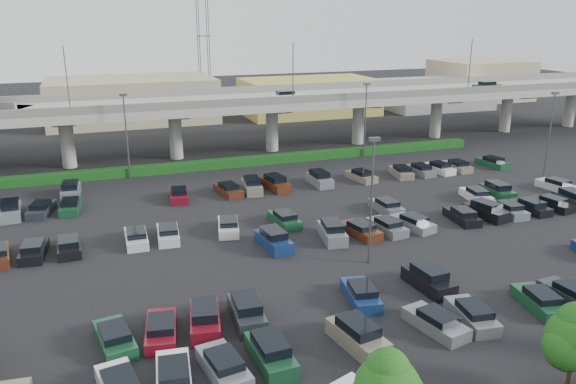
# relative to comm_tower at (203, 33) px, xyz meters

# --- Properties ---
(ground) EXTENTS (280.00, 280.00, 0.00)m
(ground) POSITION_rel_comm_tower_xyz_m (-4.00, -74.00, -15.61)
(ground) COLOR black
(overpass) EXTENTS (150.00, 13.00, 15.80)m
(overpass) POSITION_rel_comm_tower_xyz_m (-4.25, -42.01, -8.64)
(overpass) COLOR gray
(overpass) RESTS_ON ground
(hedge) EXTENTS (66.00, 1.60, 1.10)m
(hedge) POSITION_rel_comm_tower_xyz_m (-4.00, -49.00, -15.06)
(hedge) COLOR #113D14
(hedge) RESTS_ON ground
(tree_row) EXTENTS (65.07, 3.66, 5.94)m
(tree_row) POSITION_rel_comm_tower_xyz_m (-3.30, -100.53, -12.09)
(tree_row) COLOR #332316
(tree_row) RESTS_ON ground
(parked_cars) EXTENTS (63.01, 41.65, 1.67)m
(parked_cars) POSITION_rel_comm_tower_xyz_m (-5.63, -77.09, -14.99)
(parked_cars) COLOR black
(parked_cars) RESTS_ON ground
(light_poles) EXTENTS (66.90, 48.38, 10.30)m
(light_poles) POSITION_rel_comm_tower_xyz_m (-8.12, -72.00, -9.37)
(light_poles) COLOR #47474C
(light_poles) RESTS_ON ground
(distant_buildings) EXTENTS (138.00, 24.00, 9.00)m
(distant_buildings) POSITION_rel_comm_tower_xyz_m (8.38, -12.19, -11.87)
(distant_buildings) COLOR gray
(distant_buildings) RESTS_ON ground
(comm_tower) EXTENTS (2.40, 2.40, 30.00)m
(comm_tower) POSITION_rel_comm_tower_xyz_m (0.00, 0.00, 0.00)
(comm_tower) COLOR #47474C
(comm_tower) RESTS_ON ground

